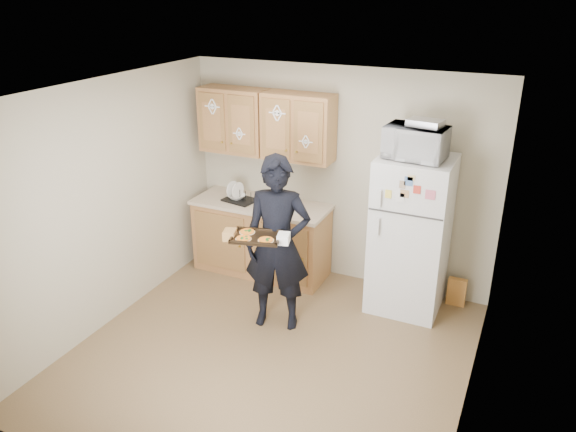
# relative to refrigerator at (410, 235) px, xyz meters

# --- Properties ---
(floor) EXTENTS (3.60, 3.60, 0.00)m
(floor) POSITION_rel_refrigerator_xyz_m (-0.95, -1.43, -0.85)
(floor) COLOR brown
(floor) RESTS_ON ground
(ceiling) EXTENTS (3.60, 3.60, 0.00)m
(ceiling) POSITION_rel_refrigerator_xyz_m (-0.95, -1.43, 1.65)
(ceiling) COLOR silver
(ceiling) RESTS_ON wall_back
(wall_back) EXTENTS (3.60, 0.04, 2.50)m
(wall_back) POSITION_rel_refrigerator_xyz_m (-0.95, 0.37, 0.40)
(wall_back) COLOR #AFA68E
(wall_back) RESTS_ON floor
(wall_front) EXTENTS (3.60, 0.04, 2.50)m
(wall_front) POSITION_rel_refrigerator_xyz_m (-0.95, -3.23, 0.40)
(wall_front) COLOR #AFA68E
(wall_front) RESTS_ON floor
(wall_left) EXTENTS (0.04, 3.60, 2.50)m
(wall_left) POSITION_rel_refrigerator_xyz_m (-2.75, -1.43, 0.40)
(wall_left) COLOR #AFA68E
(wall_left) RESTS_ON floor
(wall_right) EXTENTS (0.04, 3.60, 2.50)m
(wall_right) POSITION_rel_refrigerator_xyz_m (0.85, -1.43, 0.40)
(wall_right) COLOR #AFA68E
(wall_right) RESTS_ON floor
(refrigerator) EXTENTS (0.75, 0.70, 1.70)m
(refrigerator) POSITION_rel_refrigerator_xyz_m (0.00, 0.00, 0.00)
(refrigerator) COLOR silver
(refrigerator) RESTS_ON floor
(base_cabinet) EXTENTS (1.60, 0.60, 0.86)m
(base_cabinet) POSITION_rel_refrigerator_xyz_m (-1.80, 0.05, -0.42)
(base_cabinet) COLOR #945633
(base_cabinet) RESTS_ON floor
(countertop) EXTENTS (1.64, 0.64, 0.04)m
(countertop) POSITION_rel_refrigerator_xyz_m (-1.80, 0.05, 0.03)
(countertop) COLOR #BFAA93
(countertop) RESTS_ON base_cabinet
(upper_cab_left) EXTENTS (0.80, 0.33, 0.75)m
(upper_cab_left) POSITION_rel_refrigerator_xyz_m (-2.20, 0.18, 0.98)
(upper_cab_left) COLOR #945633
(upper_cab_left) RESTS_ON wall_back
(upper_cab_right) EXTENTS (0.80, 0.33, 0.75)m
(upper_cab_right) POSITION_rel_refrigerator_xyz_m (-1.38, 0.18, 0.98)
(upper_cab_right) COLOR #945633
(upper_cab_right) RESTS_ON wall_back
(cereal_box) EXTENTS (0.20, 0.07, 0.32)m
(cereal_box) POSITION_rel_refrigerator_xyz_m (0.52, 0.24, -0.69)
(cereal_box) COLOR #F1C655
(cereal_box) RESTS_ON floor
(person) EXTENTS (0.75, 0.60, 1.82)m
(person) POSITION_rel_refrigerator_xyz_m (-1.12, -0.90, 0.06)
(person) COLOR black
(person) RESTS_ON floor
(baking_tray) EXTENTS (0.53, 0.45, 0.04)m
(baking_tray) POSITION_rel_refrigerator_xyz_m (-1.20, -1.19, 0.24)
(baking_tray) COLOR black
(baking_tray) RESTS_ON person
(pizza_front_left) EXTENTS (0.15, 0.15, 0.02)m
(pizza_front_left) POSITION_rel_refrigerator_xyz_m (-1.28, -1.29, 0.26)
(pizza_front_left) COLOR orange
(pizza_front_left) RESTS_ON baking_tray
(pizza_front_right) EXTENTS (0.15, 0.15, 0.02)m
(pizza_front_right) POSITION_rel_refrigerator_xyz_m (-1.08, -1.23, 0.26)
(pizza_front_right) COLOR orange
(pizza_front_right) RESTS_ON baking_tray
(pizza_back_left) EXTENTS (0.15, 0.15, 0.02)m
(pizza_back_left) POSITION_rel_refrigerator_xyz_m (-1.32, -1.14, 0.26)
(pizza_back_left) COLOR orange
(pizza_back_left) RESTS_ON baking_tray
(microwave) EXTENTS (0.62, 0.44, 0.32)m
(microwave) POSITION_rel_refrigerator_xyz_m (-0.02, -0.05, 1.01)
(microwave) COLOR silver
(microwave) RESTS_ON refrigerator
(foil_pan) EXTENTS (0.35, 0.27, 0.07)m
(foil_pan) POSITION_rel_refrigerator_xyz_m (0.05, -0.02, 1.21)
(foil_pan) COLOR silver
(foil_pan) RESTS_ON microwave
(dish_rack) EXTENTS (0.42, 0.34, 0.15)m
(dish_rack) POSITION_rel_refrigerator_xyz_m (-2.06, 0.01, 0.13)
(dish_rack) COLOR black
(dish_rack) RESTS_ON countertop
(bowl) EXTENTS (0.25, 0.25, 0.05)m
(bowl) POSITION_rel_refrigerator_xyz_m (-2.11, 0.01, 0.09)
(bowl) COLOR silver
(bowl) RESTS_ON dish_rack
(soap_bottle) EXTENTS (0.11, 0.11, 0.20)m
(soap_bottle) POSITION_rel_refrigerator_xyz_m (-1.32, -0.05, 0.15)
(soap_bottle) COLOR silver
(soap_bottle) RESTS_ON countertop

